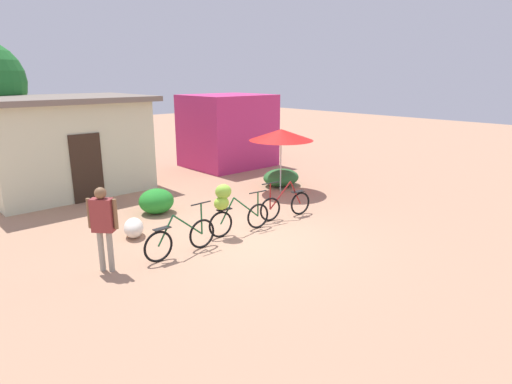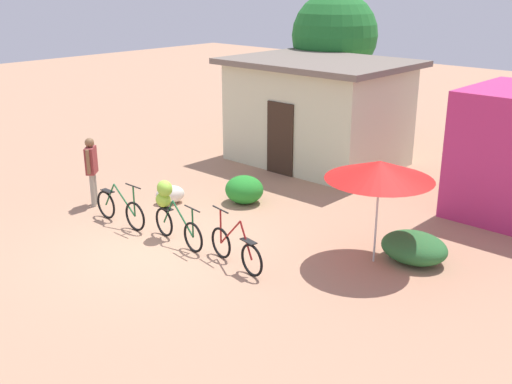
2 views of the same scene
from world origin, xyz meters
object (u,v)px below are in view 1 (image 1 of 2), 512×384
Objects in this scene: bicycle_near_pile at (229,205)px; bicycle_center_loaded at (285,205)px; market_umbrella at (281,135)px; shop_pink at (228,131)px; person_vendor at (103,221)px; bicycle_leftmost at (181,238)px; building_low at (65,144)px; produce_sack at (134,228)px.

bicycle_center_loaded is (1.88, 0.01, -0.38)m from bicycle_near_pile.
market_umbrella is 1.20× the size of bicycle_near_pile.
bicycle_near_pile is at bearing -128.56° from shop_pink.
shop_pink reaches higher than person_vendor.
building_low is at bearing 88.61° from bicycle_leftmost.
market_umbrella reaches higher than produce_sack.
shop_pink reaches higher than produce_sack.
produce_sack is (-5.38, -0.54, -1.61)m from market_umbrella.
produce_sack is 0.42× the size of person_vendor.
market_umbrella is at bearing 28.00° from bicycle_near_pile.
bicycle_leftmost is (-5.13, -2.16, -1.47)m from market_umbrella.
person_vendor is (-1.48, 0.30, 0.65)m from bicycle_leftmost.
bicycle_near_pile reaches higher than produce_sack.
shop_pink is 1.94× the size of person_vendor.
bicycle_center_loaded is at bearing -132.71° from market_umbrella.
shop_pink is 1.91× the size of bicycle_near_pile.
market_umbrella is 5.64m from produce_sack.
bicycle_center_loaded is at bearing -116.61° from shop_pink.
bicycle_leftmost is 2.45× the size of produce_sack.
bicycle_center_loaded is (3.33, 0.22, -0.01)m from bicycle_leftmost.
building_low is 1.57× the size of shop_pink.
person_vendor is (-4.81, 0.09, 0.66)m from bicycle_center_loaded.
building_low is 2.93× the size of bicycle_leftmost.
shop_pink is at bearing 51.44° from bicycle_near_pile.
building_low is 7.17× the size of produce_sack.
person_vendor reaches higher than produce_sack.
market_umbrella is 1.27× the size of bicycle_center_loaded.
shop_pink is 7.16m from bicycle_center_loaded.
bicycle_center_loaded reaches higher than produce_sack.
shop_pink reaches higher than bicycle_center_loaded.
building_low is at bearing 85.45° from produce_sack.
bicycle_near_pile is 1.01× the size of person_vendor.
bicycle_near_pile is at bearing -1.89° from person_vendor.
bicycle_near_pile is 1.06× the size of bicycle_center_loaded.
market_umbrella reaches higher than person_vendor.
person_vendor reaches higher than bicycle_center_loaded.
building_low is 7.46m from bicycle_center_loaded.
shop_pink is at bearing 38.03° from person_vendor.
bicycle_leftmost is (-0.17, -6.87, -1.16)m from building_low.
produce_sack is (-1.70, 1.41, -0.51)m from bicycle_near_pile.
bicycle_leftmost is 3.34m from bicycle_center_loaded.
shop_pink is 8.45m from produce_sack.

